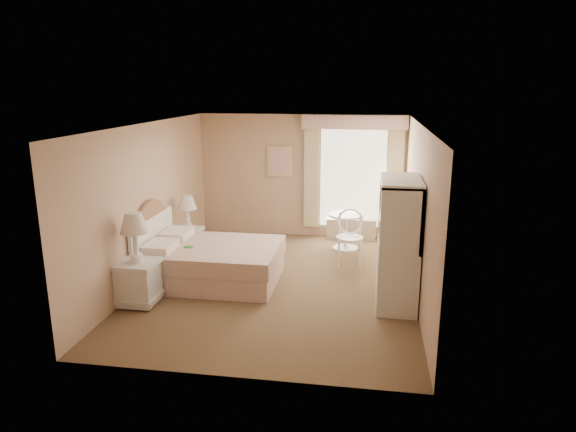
% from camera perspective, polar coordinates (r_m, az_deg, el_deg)
% --- Properties ---
extents(room, '(4.21, 5.51, 2.51)m').
position_cam_1_polar(room, '(7.88, -1.12, 1.01)').
color(room, brown).
rests_on(room, ground).
extents(window, '(2.05, 0.22, 2.51)m').
position_cam_1_polar(window, '(10.35, 7.23, 4.65)').
color(window, white).
rests_on(window, room).
extents(framed_art, '(0.52, 0.04, 0.62)m').
position_cam_1_polar(framed_art, '(10.53, -0.96, 6.08)').
color(framed_art, '#D2B381').
rests_on(framed_art, room).
extents(bed, '(2.09, 1.58, 1.40)m').
position_cam_1_polar(bed, '(8.34, -8.81, -4.92)').
color(bed, tan).
rests_on(bed, room).
extents(nightstand_near, '(0.55, 0.55, 1.34)m').
position_cam_1_polar(nightstand_near, '(7.64, -16.38, -5.88)').
color(nightstand_near, silver).
rests_on(nightstand_near, room).
extents(nightstand_far, '(0.47, 0.47, 1.13)m').
position_cam_1_polar(nightstand_far, '(9.51, -10.99, -2.02)').
color(nightstand_far, silver).
rests_on(nightstand_far, room).
extents(round_table, '(0.65, 0.65, 0.69)m').
position_cam_1_polar(round_table, '(9.85, 6.45, -1.08)').
color(round_table, white).
rests_on(round_table, room).
extents(cafe_chair, '(0.49, 0.49, 0.97)m').
position_cam_1_polar(cafe_chair, '(9.02, 6.89, -1.87)').
color(cafe_chair, white).
rests_on(cafe_chair, room).
extents(armoire, '(0.55, 1.10, 1.83)m').
position_cam_1_polar(armoire, '(7.45, 12.13, -4.04)').
color(armoire, silver).
rests_on(armoire, room).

